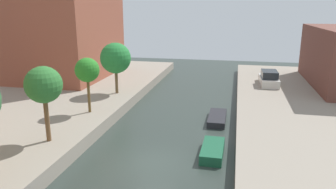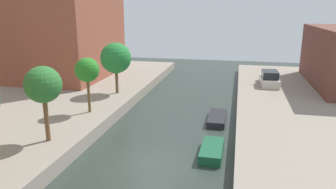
{
  "view_description": "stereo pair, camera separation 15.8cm",
  "coord_description": "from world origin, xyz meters",
  "px_view_note": "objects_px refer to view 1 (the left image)",
  "views": [
    {
      "loc": [
        4.73,
        -17.88,
        9.48
      ],
      "look_at": [
        -1.17,
        9.82,
        1.82
      ],
      "focal_mm": 34.67,
      "sensor_mm": 36.0,
      "label": 1
    },
    {
      "loc": [
        4.89,
        -17.85,
        9.48
      ],
      "look_at": [
        -1.17,
        9.82,
        1.82
      ],
      "focal_mm": 34.67,
      "sensor_mm": 36.0,
      "label": 2
    }
  ],
  "objects_px": {
    "street_tree_3": "(87,70)",
    "moored_boat_right_3": "(213,151)",
    "street_tree_4": "(116,58)",
    "parked_car": "(269,79)",
    "street_tree_2": "(44,85)",
    "moored_boat_right_4": "(217,118)"
  },
  "relations": [
    {
      "from": "street_tree_3",
      "to": "parked_car",
      "type": "distance_m",
      "value": 20.63
    },
    {
      "from": "moored_boat_right_3",
      "to": "moored_boat_right_4",
      "type": "distance_m",
      "value": 6.77
    },
    {
      "from": "street_tree_2",
      "to": "street_tree_3",
      "type": "relative_size",
      "value": 1.08
    },
    {
      "from": "street_tree_2",
      "to": "parked_car",
      "type": "distance_m",
      "value": 25.08
    },
    {
      "from": "street_tree_3",
      "to": "moored_boat_right_3",
      "type": "bearing_deg",
      "value": -20.66
    },
    {
      "from": "parked_car",
      "to": "street_tree_4",
      "type": "bearing_deg",
      "value": -155.39
    },
    {
      "from": "parked_car",
      "to": "moored_boat_right_4",
      "type": "bearing_deg",
      "value": -115.34
    },
    {
      "from": "street_tree_2",
      "to": "moored_boat_right_3",
      "type": "bearing_deg",
      "value": 11.62
    },
    {
      "from": "street_tree_4",
      "to": "parked_car",
      "type": "relative_size",
      "value": 1.07
    },
    {
      "from": "street_tree_2",
      "to": "moored_boat_right_3",
      "type": "xyz_separation_m",
      "value": [
        10.53,
        2.16,
        -4.41
      ]
    },
    {
      "from": "street_tree_2",
      "to": "parked_car",
      "type": "relative_size",
      "value": 1.04
    },
    {
      "from": "street_tree_4",
      "to": "street_tree_2",
      "type": "bearing_deg",
      "value": -90.0
    },
    {
      "from": "street_tree_2",
      "to": "moored_boat_right_3",
      "type": "relative_size",
      "value": 1.43
    },
    {
      "from": "street_tree_3",
      "to": "parked_car",
      "type": "relative_size",
      "value": 0.96
    },
    {
      "from": "street_tree_3",
      "to": "street_tree_4",
      "type": "xyz_separation_m",
      "value": [
        0.0,
        6.34,
        0.04
      ]
    },
    {
      "from": "street_tree_2",
      "to": "street_tree_3",
      "type": "height_order",
      "value": "street_tree_2"
    },
    {
      "from": "moored_boat_right_3",
      "to": "street_tree_4",
      "type": "bearing_deg",
      "value": 135.6
    },
    {
      "from": "street_tree_3",
      "to": "moored_boat_right_3",
      "type": "relative_size",
      "value": 1.32
    },
    {
      "from": "street_tree_2",
      "to": "moored_boat_right_3",
      "type": "height_order",
      "value": "street_tree_2"
    },
    {
      "from": "street_tree_3",
      "to": "street_tree_4",
      "type": "relative_size",
      "value": 0.89
    },
    {
      "from": "parked_car",
      "to": "moored_boat_right_3",
      "type": "xyz_separation_m",
      "value": [
        -4.89,
        -17.38,
        -1.35
      ]
    },
    {
      "from": "moored_boat_right_3",
      "to": "street_tree_2",
      "type": "bearing_deg",
      "value": -168.38
    }
  ]
}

